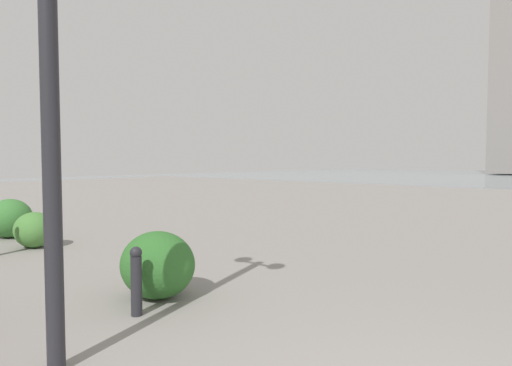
# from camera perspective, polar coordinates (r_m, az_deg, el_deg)

# --- Properties ---
(lamppost) EXTENTS (0.98, 0.28, 4.18)m
(lamppost) POSITION_cam_1_polar(r_m,az_deg,el_deg) (3.91, -25.58, 18.90)
(lamppost) COLOR #232328
(lamppost) RESTS_ON ground
(bollard_near) EXTENTS (0.13, 0.13, 0.75)m
(bollard_near) POSITION_cam_1_polar(r_m,az_deg,el_deg) (4.98, -15.39, -12.09)
(bollard_near) COLOR #232328
(bollard_near) RESTS_ON ground
(shrub_low) EXTENTS (0.96, 0.86, 0.81)m
(shrub_low) POSITION_cam_1_polar(r_m,az_deg,el_deg) (5.52, -12.74, -10.38)
(shrub_low) COLOR #2D6628
(shrub_low) RESTS_ON ground
(shrub_round) EXTENTS (0.80, 0.72, 0.68)m
(shrub_round) POSITION_cam_1_polar(r_m,az_deg,el_deg) (9.42, -27.02, -5.48)
(shrub_round) COLOR #477F38
(shrub_round) RESTS_ON ground
(shrub_wide) EXTENTS (0.99, 0.89, 0.84)m
(shrub_wide) POSITION_cam_1_polar(r_m,az_deg,el_deg) (10.86, -29.49, -4.04)
(shrub_wide) COLOR #387533
(shrub_wide) RESTS_ON ground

